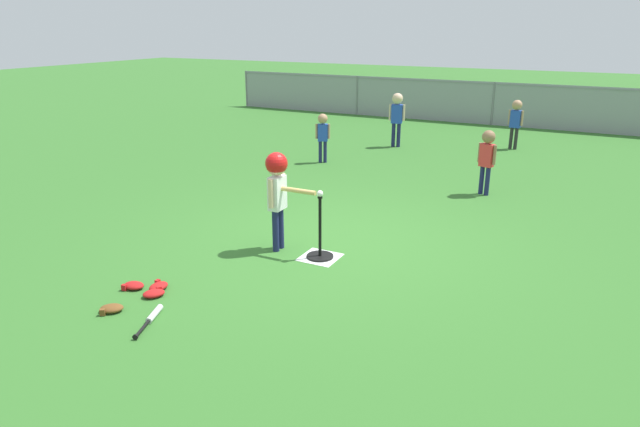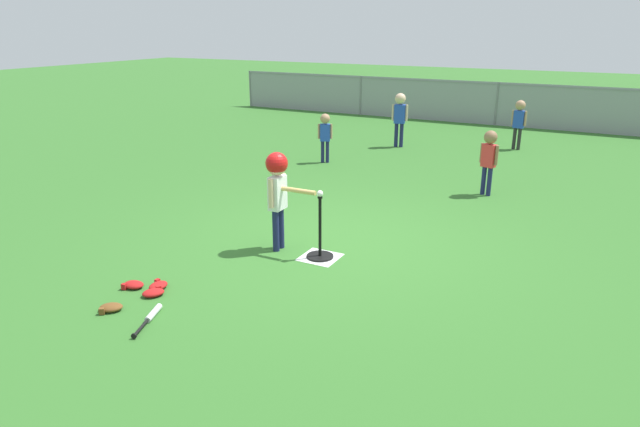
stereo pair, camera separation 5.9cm
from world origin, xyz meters
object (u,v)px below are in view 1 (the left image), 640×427
baseball_on_tee (320,194)px  fielder_deep_center (516,118)px  batting_tee (320,248)px  glove_tossed_aside (154,293)px  spare_bat_silver (152,317)px  glove_by_plate (159,286)px  fielder_deep_left (487,154)px  glove_near_bats (133,286)px  glove_outfield_drop (111,309)px  fielder_deep_right (323,131)px  fielder_near_left (397,113)px  batter_child (277,181)px

baseball_on_tee → fielder_deep_center: fielder_deep_center is taller
batting_tee → glove_tossed_aside: batting_tee is taller
spare_bat_silver → glove_by_plate: bearing=127.2°
fielder_deep_left → fielder_deep_center: fielder_deep_center is taller
batting_tee → glove_near_bats: (-1.36, -1.63, -0.09)m
fielder_deep_left → glove_outfield_drop: (-2.35, -5.61, -0.64)m
fielder_deep_right → fielder_near_left: (0.77, 2.09, 0.14)m
fielder_deep_left → fielder_near_left: 3.84m
baseball_on_tee → glove_near_bats: baseball_on_tee is taller
batter_child → fielder_deep_right: batter_child is taller
fielder_near_left → glove_near_bats: bearing=-89.8°
fielder_deep_left → spare_bat_silver: (-1.89, -5.54, -0.64)m
fielder_near_left → glove_by_plate: fielder_near_left is taller
fielder_deep_center → glove_by_plate: 9.12m
fielder_deep_right → fielder_deep_center: fielder_deep_center is taller
batting_tee → baseball_on_tee: bearing=0.0°
glove_tossed_aside → glove_outfield_drop: (-0.14, -0.43, 0.00)m
baseball_on_tee → glove_tossed_aside: size_ratio=0.27×
fielder_deep_center → spare_bat_silver: (-1.72, -9.36, -0.66)m
fielder_deep_right → fielder_near_left: size_ratio=0.82×
batting_tee → fielder_deep_right: fielder_deep_right is taller
baseball_on_tee → fielder_deep_left: size_ratio=0.07×
fielder_deep_right → glove_tossed_aside: 6.08m
fielder_near_left → glove_near_bats: 8.04m
fielder_near_left → glove_by_plate: (0.27, -7.90, -0.73)m
baseball_on_tee → fielder_deep_left: fielder_deep_left is taller
fielder_deep_right → glove_tossed_aside: bearing=-79.4°
fielder_near_left → fielder_deep_center: 2.56m
fielder_deep_left → batter_child: bearing=-116.2°
glove_by_plate → glove_outfield_drop: 0.58m
fielder_deep_left → glove_near_bats: fielder_deep_left is taller
glove_tossed_aside → fielder_near_left: bearing=92.4°
batter_child → glove_tossed_aside: 1.91m
glove_tossed_aside → glove_outfield_drop: same height
fielder_deep_right → batter_child: bearing=-69.7°
batting_tee → spare_bat_silver: size_ratio=1.37×
fielder_near_left → glove_outfield_drop: (0.20, -8.48, -0.73)m
batter_child → baseball_on_tee: bearing=0.8°
batter_child → fielder_deep_center: (1.56, 7.33, -0.18)m
fielder_deep_right → fielder_deep_left: (3.32, -0.78, 0.05)m
glove_near_bats → fielder_deep_left: bearing=63.8°
fielder_near_left → spare_bat_silver: (0.66, -8.42, -0.73)m
batter_child → glove_tossed_aside: (-0.48, -1.66, -0.83)m
baseball_on_tee → batting_tee: bearing=180.0°
fielder_near_left → glove_tossed_aside: size_ratio=4.37×
fielder_deep_right → spare_bat_silver: size_ratio=1.76×
fielder_deep_center → glove_near_bats: fielder_deep_center is taller
fielder_deep_right → glove_by_plate: size_ratio=4.40×
spare_bat_silver → glove_near_bats: 0.75m
fielder_deep_center → glove_near_bats: (-2.36, -8.95, -0.65)m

